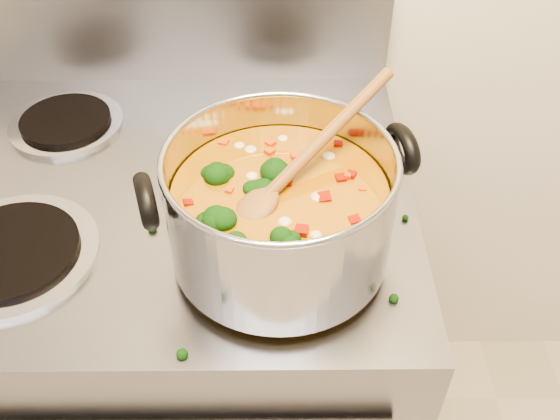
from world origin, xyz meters
name	(u,v)px	position (x,y,z in m)	size (l,w,h in m)	color
electric_range	(190,349)	(-0.03, 1.16, 0.47)	(0.77, 0.70, 1.08)	gray
stockpot	(280,210)	(0.15, 1.00, 1.01)	(0.35, 0.29, 0.17)	#ABACB4
wooden_spoon	(291,171)	(0.17, 1.02, 1.06)	(0.23, 0.23, 0.10)	brown
cooktop_crumbs	(288,227)	(0.16, 1.06, 0.92)	(0.38, 0.37, 0.01)	black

